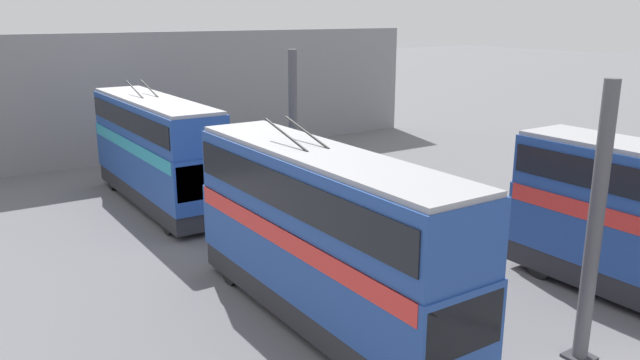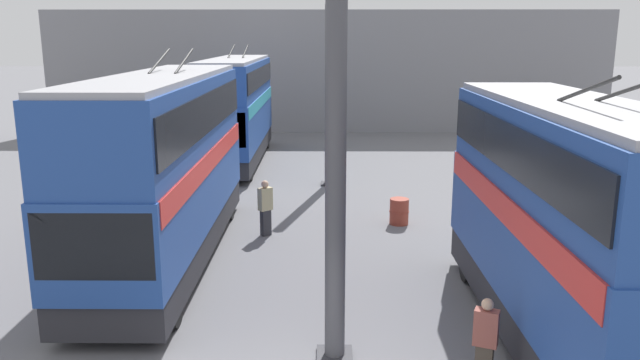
% 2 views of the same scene
% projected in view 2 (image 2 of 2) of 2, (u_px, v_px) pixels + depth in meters
% --- Properties ---
extents(depot_back_wall, '(0.50, 36.00, 7.68)m').
position_uv_depth(depot_back_wall, '(328.00, 72.00, 39.62)').
color(depot_back_wall, gray).
rests_on(depot_back_wall, ground_plane).
extents(support_column_near, '(0.70, 0.70, 7.32)m').
position_uv_depth(support_column_near, '(336.00, 181.00, 11.35)').
color(support_column_near, '#4C4C51').
rests_on(support_column_near, ground_plane).
extents(support_column_far, '(0.70, 0.70, 7.32)m').
position_uv_depth(support_column_far, '(330.00, 100.00, 25.41)').
color(support_column_far, '#4C4C51').
rests_on(support_column_far, ground_plane).
extents(bus_left_far, '(9.35, 2.54, 5.54)m').
position_uv_depth(bus_left_far, '(567.00, 210.00, 12.12)').
color(bus_left_far, black).
rests_on(bus_left_far, ground_plane).
extents(bus_right_near, '(11.02, 2.54, 5.74)m').
position_uv_depth(bus_right_near, '(165.00, 157.00, 16.78)').
color(bus_right_near, black).
rests_on(bus_right_near, ground_plane).
extents(bus_right_far, '(11.06, 2.54, 5.67)m').
position_uv_depth(bus_right_far, '(236.00, 104.00, 30.27)').
color(bus_right_far, black).
rests_on(bus_right_far, ground_plane).
extents(person_by_right_row, '(0.45, 0.48, 1.76)m').
position_uv_depth(person_by_right_row, '(265.00, 206.00, 19.36)').
color(person_by_right_row, '#2D2D33').
rests_on(person_by_right_row, ground_plane).
extents(person_by_left_row, '(0.38, 0.48, 1.65)m').
position_uv_depth(person_by_left_row, '(485.00, 340.00, 11.01)').
color(person_by_left_row, '#473D33').
rests_on(person_by_left_row, ground_plane).
extents(oil_drum, '(0.66, 0.66, 0.87)m').
position_uv_depth(oil_drum, '(399.00, 211.00, 20.63)').
color(oil_drum, '#933828').
rests_on(oil_drum, ground_plane).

